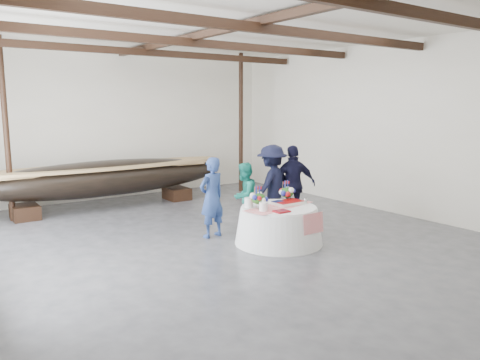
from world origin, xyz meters
TOP-DOWN VIEW (x-y plane):
  - floor at (0.00, 0.00)m, footprint 10.00×12.00m
  - wall_back at (0.00, 6.00)m, footprint 10.00×0.02m
  - wall_right at (5.00, 0.00)m, footprint 0.02×12.00m
  - ceiling at (0.00, 0.00)m, footprint 10.00×12.00m
  - pavilion_structure at (0.00, 0.79)m, footprint 9.80×11.76m
  - longboat_display at (-1.06, 4.58)m, footprint 7.18×1.44m
  - banquet_table at (0.70, -0.73)m, footprint 1.83×1.83m
  - tabletop_items at (0.68, -0.59)m, footprint 1.77×0.99m
  - guest_woman_blue at (-0.19, 0.49)m, footprint 0.71×0.53m
  - guest_woman_teal at (0.76, 0.59)m, footprint 0.94×0.85m
  - guest_man_left at (1.54, 0.54)m, footprint 1.41×1.05m
  - guest_man_right at (2.05, 0.35)m, footprint 1.21×0.87m

SIDE VIEW (x-z plane):
  - floor at x=0.00m, z-range -0.01..0.01m
  - banquet_table at x=0.70m, z-range 0.00..0.79m
  - guest_woman_teal at x=0.76m, z-range 0.00..1.56m
  - longboat_display at x=-1.06m, z-range 0.19..1.53m
  - guest_woman_blue at x=-0.19m, z-range 0.00..1.76m
  - tabletop_items at x=0.68m, z-range 0.73..1.13m
  - guest_man_right at x=2.05m, z-range 0.00..1.91m
  - guest_man_left at x=1.54m, z-range 0.00..1.94m
  - wall_back at x=0.00m, z-range 0.00..4.50m
  - wall_right at x=5.00m, z-range 0.00..4.50m
  - pavilion_structure at x=0.00m, z-range 1.75..6.25m
  - ceiling at x=0.00m, z-range 4.50..4.50m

